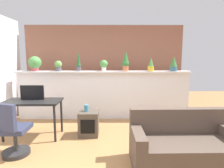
{
  "coord_description": "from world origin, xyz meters",
  "views": [
    {
      "loc": [
        0.18,
        -2.89,
        1.6
      ],
      "look_at": [
        0.21,
        1.31,
        1.01
      ],
      "focal_mm": 30.38,
      "sensor_mm": 36.0,
      "label": 1
    }
  ],
  "objects": [
    {
      "name": "potted_plant_5",
      "position": [
        1.2,
        1.92,
        1.42
      ],
      "size": [
        0.16,
        0.16,
        0.34
      ],
      "color": "gold",
      "rests_on": "plant_shelf"
    },
    {
      "name": "potted_plant_1",
      "position": [
        -1.15,
        1.97,
        1.4
      ],
      "size": [
        0.19,
        0.19,
        0.26
      ],
      "color": "#4C4C51",
      "rests_on": "plant_shelf"
    },
    {
      "name": "potted_plant_3",
      "position": [
        0.01,
        1.97,
        1.42
      ],
      "size": [
        0.2,
        0.2,
        0.28
      ],
      "color": "silver",
      "rests_on": "plant_shelf"
    },
    {
      "name": "potted_plant_2",
      "position": [
        -0.64,
        1.99,
        1.47
      ],
      "size": [
        0.12,
        0.12,
        0.49
      ],
      "color": "#4C4C51",
      "rests_on": "plant_shelf"
    },
    {
      "name": "tv_monitor",
      "position": [
        -1.41,
        0.91,
        0.9
      ],
      "size": [
        0.47,
        0.04,
        0.3
      ],
      "primitive_type": "cube",
      "color": "black",
      "rests_on": "desk"
    },
    {
      "name": "desk",
      "position": [
        -1.38,
        0.83,
        0.67
      ],
      "size": [
        1.1,
        0.6,
        0.75
      ],
      "color": "black",
      "rests_on": "ground"
    },
    {
      "name": "couch",
      "position": [
        1.27,
        -0.21,
        0.28
      ],
      "size": [
        1.57,
        0.78,
        0.8
      ],
      "color": "brown",
      "rests_on": "ground"
    },
    {
      "name": "plant_shelf",
      "position": [
        0.0,
        1.96,
        1.24
      ],
      "size": [
        4.43,
        0.29,
        0.04
      ],
      "primitive_type": "cube",
      "color": "silver",
      "rests_on": "divider_wall"
    },
    {
      "name": "vase_on_shelf",
      "position": [
        -0.32,
        0.93,
        0.57
      ],
      "size": [
        0.09,
        0.09,
        0.13
      ],
      "primitive_type": "cylinder",
      "color": "teal",
      "rests_on": "side_cube_shelf"
    },
    {
      "name": "ground_plane",
      "position": [
        0.0,
        0.0,
        0.0
      ],
      "size": [
        12.0,
        12.0,
        0.0
      ],
      "primitive_type": "plane",
      "color": "#9E7042"
    },
    {
      "name": "potted_plant_6",
      "position": [
        1.78,
        1.93,
        1.45
      ],
      "size": [
        0.18,
        0.18,
        0.38
      ],
      "color": "#386B84",
      "rests_on": "plant_shelf"
    },
    {
      "name": "side_cube_shelf",
      "position": [
        -0.27,
        0.89,
        0.25
      ],
      "size": [
        0.4,
        0.41,
        0.5
      ],
      "color": "#4C4238",
      "rests_on": "ground"
    },
    {
      "name": "potted_plant_0",
      "position": [
        -1.75,
        1.99,
        1.46
      ],
      "size": [
        0.32,
        0.32,
        0.37
      ],
      "color": "#B7474C",
      "rests_on": "plant_shelf"
    },
    {
      "name": "divider_wall",
      "position": [
        0.0,
        2.0,
        0.61
      ],
      "size": [
        4.43,
        0.16,
        1.22
      ],
      "primitive_type": "cube",
      "color": "silver",
      "rests_on": "ground"
    },
    {
      "name": "office_chair",
      "position": [
        -1.41,
        0.03,
        0.39
      ],
      "size": [
        0.5,
        0.5,
        0.91
      ],
      "color": "#262628",
      "rests_on": "ground"
    },
    {
      "name": "brick_wall_behind",
      "position": [
        0.0,
        2.6,
        1.25
      ],
      "size": [
        4.43,
        0.1,
        2.5
      ],
      "primitive_type": "cube",
      "color": "#935B47",
      "rests_on": "ground"
    },
    {
      "name": "potted_plant_4",
      "position": [
        0.56,
        1.95,
        1.51
      ],
      "size": [
        0.18,
        0.18,
        0.52
      ],
      "color": "#C66B42",
      "rests_on": "plant_shelf"
    }
  ]
}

